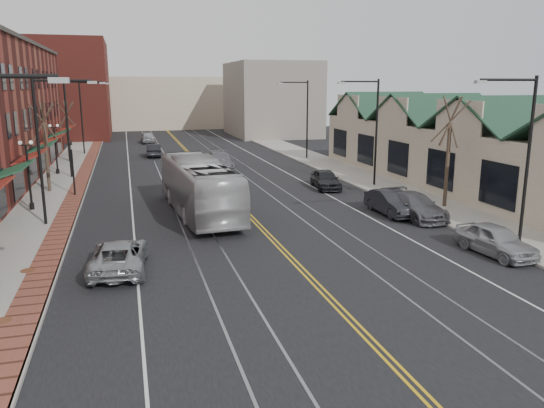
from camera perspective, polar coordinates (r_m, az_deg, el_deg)
ground at (r=18.18m, az=8.81°, el=-12.64°), size 160.00×160.00×0.00m
sidewalk_left at (r=36.10m, az=-23.12°, el=-0.56°), size 4.00×120.00×0.15m
sidewalk_right at (r=40.45m, az=12.80°, el=1.50°), size 4.00×120.00×0.15m
building_right at (r=43.25m, az=20.01°, el=4.75°), size 8.00×36.00×4.60m
backdrop_left at (r=85.40m, az=-21.98°, el=11.35°), size 14.00×18.00×14.00m
backdrop_mid at (r=100.20m, az=-11.66°, el=10.64°), size 22.00×14.00×9.00m
backdrop_right at (r=82.90m, az=-0.09°, el=11.20°), size 12.00×16.00×11.00m
streetlight_l_1 at (r=31.30m, az=-23.09°, el=6.75°), size 3.33×0.25×8.00m
streetlight_l_2 at (r=47.17m, az=-20.65°, el=8.64°), size 3.33×0.25×8.00m
streetlight_l_3 at (r=63.10m, az=-19.44°, el=9.57°), size 3.33×0.25×8.00m
streetlight_r_0 at (r=27.71m, az=25.27°, el=5.90°), size 3.33×0.25×8.00m
streetlight_r_1 at (r=41.15m, az=10.64°, el=8.74°), size 3.33×0.25×8.00m
streetlight_r_2 at (r=55.95m, az=3.38°, el=9.94°), size 3.33×0.25×8.00m
lamppost_l_2 at (r=35.83m, az=-24.68°, el=2.68°), size 0.84×0.28×4.27m
lamppost_l_3 at (r=49.57m, az=-22.23°, el=5.39°), size 0.84×0.28×4.27m
tree_left_near at (r=41.50m, az=-23.18°, el=5.87°), size 1.78×1.37×6.48m
tree_left_far at (r=57.36m, az=-21.14°, el=7.43°), size 1.66×1.28×6.02m
tree_right_mid at (r=35.07m, az=18.44°, el=5.55°), size 1.90×1.46×6.93m
manhole_mid at (r=19.91m, az=-27.02°, el=-11.13°), size 0.60×0.60×0.02m
manhole_far at (r=24.51m, az=-24.79°, el=-6.51°), size 0.60×0.60×0.02m
traffic_signal at (r=39.45m, az=-20.67°, el=4.06°), size 0.18×0.15×3.80m
transit_bus at (r=32.35m, az=-7.85°, el=1.82°), size 3.66×12.24×3.36m
parked_suv at (r=23.42m, az=-16.15°, el=-5.36°), size 2.63×5.00×1.34m
parked_car_a at (r=26.64m, az=22.91°, el=-3.58°), size 2.08×4.37×1.44m
parked_car_b at (r=32.93m, az=12.72°, el=0.14°), size 1.62×4.49×1.47m
parked_car_c at (r=32.38m, az=15.09°, el=-0.20°), size 2.34×5.18×1.47m
parked_car_d at (r=40.35m, az=5.79°, el=2.67°), size 2.23×4.45×1.46m
distant_car_left at (r=59.72m, az=-12.58°, el=5.68°), size 1.75×4.37×1.41m
distant_car_right at (r=49.50m, az=-5.63°, el=4.64°), size 2.75×5.79×1.63m
distant_car_far at (r=73.86m, az=-13.22°, el=6.99°), size 1.82×4.47×1.52m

